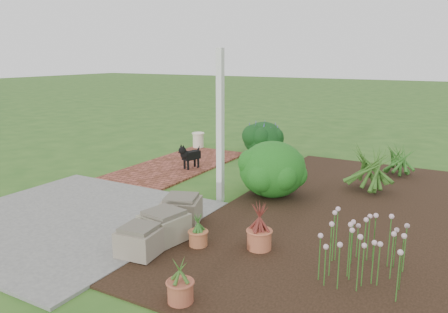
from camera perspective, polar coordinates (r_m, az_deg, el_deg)
The scene contains 18 objects.
ground at distance 7.41m, azimuth -2.88°, elevation -5.72°, with size 80.00×80.00×0.00m, color #2B5B1C.
concrete_patio at distance 6.94m, azimuth -19.71°, elevation -7.66°, with size 3.50×3.50×0.04m, color slate.
brick_path at distance 9.71m, azimuth -5.86°, elevation -1.09°, with size 1.60×3.50×0.04m, color brown.
garden_bed at distance 6.96m, azimuth 17.30°, elevation -7.46°, with size 4.00×7.00×0.03m, color black.
veranda_post at distance 7.04m, azimuth -0.49°, elevation 3.79°, with size 0.10×0.10×2.50m, color white.
stone_trough_near at distance 5.79m, azimuth -7.80°, elevation -9.11°, with size 0.51×0.51×0.34m, color gray.
stone_trough_mid at distance 5.45m, azimuth -10.91°, elevation -10.87°, with size 0.46×0.46×0.31m, color gray.
stone_trough_far at distance 6.33m, azimuth -5.57°, elevation -7.08°, with size 0.51×0.51×0.34m, color gray.
black_dog at distance 9.22m, azimuth -4.53°, elevation 0.22°, with size 0.29×0.57×0.50m.
cream_ceramic_urn at distance 11.40m, azimuth -3.39°, elevation 2.15°, with size 0.28×0.28×0.37m, color beige.
evergreen_shrub at distance 7.51m, azimuth 6.35°, elevation -1.44°, with size 1.14×1.14×0.97m, color #10410C.
agapanthus_clump_back at distance 8.13m, azimuth 18.56°, elevation -0.97°, with size 1.06×1.06×0.96m, color #113713, non-canonical shape.
agapanthus_clump_front at distance 9.40m, azimuth 21.88°, elevation -0.13°, with size 0.81×0.81×0.72m, color #1C3E11, non-canonical shape.
pink_flower_patch at distance 5.05m, azimuth 18.54°, elevation -11.36°, with size 1.02×1.02×0.65m, color #113D0F, non-canonical shape.
terracotta_pot_bronze at distance 5.54m, azimuth 4.62°, elevation -10.73°, with size 0.30×0.30×0.25m, color #B75F3D.
terracotta_pot_small_left at distance 5.63m, azimuth -3.39°, elevation -10.59°, with size 0.23×0.23×0.19m, color #AE623B.
terracotta_pot_small_right at distance 4.48m, azimuth -5.72°, elevation -17.14°, with size 0.25×0.25×0.22m, color #A24F36.
purple_flowering_bush at distance 10.71m, azimuth 5.17°, elevation 2.45°, with size 0.98×0.98×0.84m, color black.
Camera 1 is at (3.77, -5.92, 2.39)m, focal length 35.00 mm.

